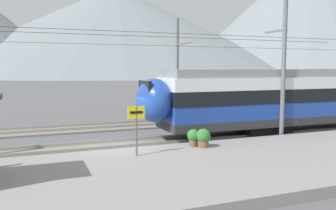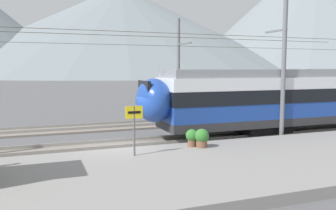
{
  "view_description": "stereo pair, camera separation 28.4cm",
  "coord_description": "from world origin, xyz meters",
  "px_view_note": "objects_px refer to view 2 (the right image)",
  "views": [
    {
      "loc": [
        -3.82,
        -15.99,
        3.92
      ],
      "look_at": [
        3.61,
        3.12,
        1.77
      ],
      "focal_mm": 37.73,
      "sensor_mm": 36.0,
      "label": 1
    },
    {
      "loc": [
        -3.55,
        -16.09,
        3.92
      ],
      "look_at": [
        3.61,
        3.12,
        1.77
      ],
      "focal_mm": 37.73,
      "sensor_mm": 36.0,
      "label": 2
    }
  ],
  "objects_px": {
    "catenary_mast_mid": "(282,62)",
    "platform_sign": "(134,119)",
    "catenary_mast_far_side": "(179,67)",
    "potted_plant_platform_edge": "(192,136)",
    "potted_plant_by_shelter": "(202,137)"
  },
  "relations": [
    {
      "from": "catenary_mast_mid",
      "to": "platform_sign",
      "type": "height_order",
      "value": "catenary_mast_mid"
    },
    {
      "from": "catenary_mast_far_side",
      "to": "potted_plant_platform_edge",
      "type": "bearing_deg",
      "value": -109.3
    },
    {
      "from": "potted_plant_by_shelter",
      "to": "catenary_mast_far_side",
      "type": "bearing_deg",
      "value": 72.87
    },
    {
      "from": "catenary_mast_far_side",
      "to": "potted_plant_platform_edge",
      "type": "xyz_separation_m",
      "value": [
        -3.69,
        -10.53,
        -3.17
      ]
    },
    {
      "from": "catenary_mast_far_side",
      "to": "potted_plant_by_shelter",
      "type": "height_order",
      "value": "catenary_mast_far_side"
    },
    {
      "from": "catenary_mast_far_side",
      "to": "potted_plant_platform_edge",
      "type": "distance_m",
      "value": 11.6
    },
    {
      "from": "platform_sign",
      "to": "potted_plant_platform_edge",
      "type": "relative_size",
      "value": 2.56
    },
    {
      "from": "platform_sign",
      "to": "potted_plant_platform_edge",
      "type": "height_order",
      "value": "platform_sign"
    },
    {
      "from": "catenary_mast_mid",
      "to": "platform_sign",
      "type": "distance_m",
      "value": 9.28
    },
    {
      "from": "catenary_mast_mid",
      "to": "potted_plant_by_shelter",
      "type": "bearing_deg",
      "value": -163.65
    },
    {
      "from": "catenary_mast_mid",
      "to": "catenary_mast_far_side",
      "type": "distance_m",
      "value": 9.48
    },
    {
      "from": "potted_plant_platform_edge",
      "to": "potted_plant_by_shelter",
      "type": "bearing_deg",
      "value": -42.24
    },
    {
      "from": "catenary_mast_far_side",
      "to": "potted_plant_by_shelter",
      "type": "xyz_separation_m",
      "value": [
        -3.34,
        -10.84,
        -3.16
      ]
    },
    {
      "from": "catenary_mast_mid",
      "to": "potted_plant_platform_edge",
      "type": "relative_size",
      "value": 62.85
    },
    {
      "from": "catenary_mast_mid",
      "to": "platform_sign",
      "type": "relative_size",
      "value": 24.51
    }
  ]
}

